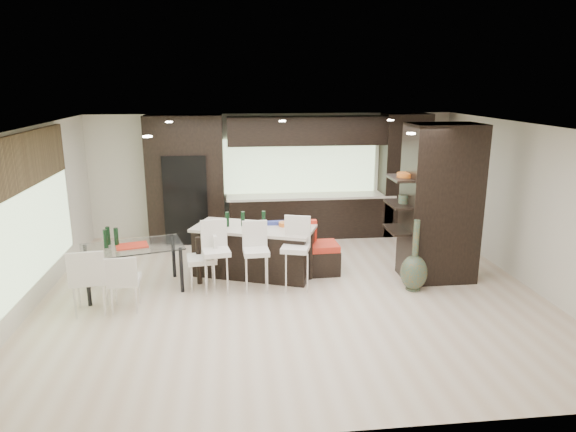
{
  "coord_description": "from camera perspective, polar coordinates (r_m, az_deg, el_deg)",
  "views": [
    {
      "loc": [
        -0.95,
        -7.78,
        3.35
      ],
      "look_at": [
        0.0,
        0.6,
        1.15
      ],
      "focal_mm": 32.0,
      "sensor_mm": 36.0,
      "label": 1
    }
  ],
  "objects": [
    {
      "name": "ground",
      "position": [
        8.53,
        0.46,
        -8.52
      ],
      "size": [
        8.0,
        8.0,
        0.0
      ],
      "primitive_type": "plane",
      "color": "beige",
      "rests_on": "ground"
    },
    {
      "name": "back_wall",
      "position": [
        11.5,
        -1.64,
        4.6
      ],
      "size": [
        8.0,
        0.02,
        2.7
      ],
      "primitive_type": "cube",
      "color": "silver",
      "rests_on": "ground"
    },
    {
      "name": "left_wall",
      "position": [
        8.59,
        -27.04,
        -0.48
      ],
      "size": [
        0.02,
        7.0,
        2.7
      ],
      "primitive_type": "cube",
      "color": "silver",
      "rests_on": "ground"
    },
    {
      "name": "right_wall",
      "position": [
        9.44,
        25.36,
        0.95
      ],
      "size": [
        0.02,
        7.0,
        2.7
      ],
      "primitive_type": "cube",
      "color": "silver",
      "rests_on": "ground"
    },
    {
      "name": "ceiling",
      "position": [
        7.87,
        0.5,
        9.87
      ],
      "size": [
        8.0,
        7.0,
        0.02
      ],
      "primitive_type": "cube",
      "color": "white",
      "rests_on": "ground"
    },
    {
      "name": "window_left",
      "position": [
        8.76,
        -26.35,
        -0.13
      ],
      "size": [
        0.04,
        3.2,
        1.9
      ],
      "primitive_type": "cube",
      "color": "#B2D199",
      "rests_on": "left_wall"
    },
    {
      "name": "window_back",
      "position": [
        11.49,
        1.37,
        5.61
      ],
      "size": [
        3.4,
        0.04,
        1.2
      ],
      "primitive_type": "cube",
      "color": "#B2D199",
      "rests_on": "back_wall"
    },
    {
      "name": "stone_accent",
      "position": [
        8.59,
        -26.84,
        5.69
      ],
      "size": [
        0.08,
        3.0,
        0.8
      ],
      "primitive_type": "cube",
      "color": "brown",
      "rests_on": "left_wall"
    },
    {
      "name": "ceiling_spots",
      "position": [
        8.12,
        0.28,
        9.88
      ],
      "size": [
        4.0,
        3.0,
        0.02
      ],
      "primitive_type": "cube",
      "color": "white",
      "rests_on": "ceiling"
    },
    {
      "name": "back_cabinetry",
      "position": [
        11.23,
        1.06,
        4.36
      ],
      "size": [
        6.8,
        0.68,
        2.7
      ],
      "primitive_type": "cube",
      "color": "black",
      "rests_on": "ground"
    },
    {
      "name": "refrigerator",
      "position": [
        11.2,
        -11.19,
        1.97
      ],
      "size": [
        0.9,
        0.68,
        1.9
      ],
      "primitive_type": "cube",
      "color": "black",
      "rests_on": "ground"
    },
    {
      "name": "partition_column",
      "position": [
        9.14,
        16.57,
        1.36
      ],
      "size": [
        1.2,
        0.8,
        2.7
      ],
      "primitive_type": "cube",
      "color": "black",
      "rests_on": "ground"
    },
    {
      "name": "kitchen_island",
      "position": [
        9.19,
        -3.79,
        -3.88
      ],
      "size": [
        2.29,
        1.6,
        0.88
      ],
      "primitive_type": "cube",
      "rotation": [
        0.0,
        0.0,
        -0.37
      ],
      "color": "black",
      "rests_on": "ground"
    },
    {
      "name": "stool_left",
      "position": [
        8.45,
        -7.94,
        -5.38
      ],
      "size": [
        0.49,
        0.49,
        0.96
      ],
      "primitive_type": "cube",
      "rotation": [
        0.0,
        0.0,
        0.17
      ],
      "color": "white",
      "rests_on": "ground"
    },
    {
      "name": "stool_mid",
      "position": [
        8.47,
        -3.54,
        -5.33
      ],
      "size": [
        0.43,
        0.43,
        0.93
      ],
      "primitive_type": "cube",
      "rotation": [
        0.0,
        0.0,
        0.05
      ],
      "color": "white",
      "rests_on": "ground"
    },
    {
      "name": "stool_right",
      "position": [
        8.5,
        0.83,
        -5.03
      ],
      "size": [
        0.54,
        0.54,
        0.98
      ],
      "primitive_type": "cube",
      "rotation": [
        0.0,
        0.0,
        -0.3
      ],
      "color": "white",
      "rests_on": "ground"
    },
    {
      "name": "bench",
      "position": [
        9.23,
        1.11,
        -4.82
      ],
      "size": [
        1.48,
        0.62,
        0.56
      ],
      "primitive_type": "cube",
      "rotation": [
        0.0,
        0.0,
        0.04
      ],
      "color": "black",
      "rests_on": "ground"
    },
    {
      "name": "floor_vase",
      "position": [
        8.69,
        13.93,
        -4.26
      ],
      "size": [
        0.46,
        0.46,
        1.2
      ],
      "primitive_type": null,
      "rotation": [
        0.0,
        0.0,
        0.03
      ],
      "color": "#3F4A36",
      "rests_on": "ground"
    },
    {
      "name": "dining_table",
      "position": [
        8.86,
        -16.76,
        -5.6
      ],
      "size": [
        1.77,
        1.29,
        0.77
      ],
      "primitive_type": "cube",
      "rotation": [
        0.0,
        0.0,
        0.27
      ],
      "color": "white",
      "rests_on": "ground"
    },
    {
      "name": "chair_near",
      "position": [
        8.16,
        -17.68,
        -7.21
      ],
      "size": [
        0.46,
        0.46,
        0.83
      ],
      "primitive_type": "cube",
      "rotation": [
        0.0,
        0.0,
        0.04
      ],
      "color": "white",
      "rests_on": "ground"
    },
    {
      "name": "chair_far",
      "position": [
        8.23,
        -21.17,
        -6.91
      ],
      "size": [
        0.58,
        0.58,
        0.94
      ],
      "primitive_type": "cube",
      "rotation": [
        0.0,
        0.0,
        0.14
      ],
      "color": "white",
      "rests_on": "ground"
    },
    {
      "name": "chair_end",
      "position": [
        8.71,
        -9.56,
        -5.15
      ],
      "size": [
        0.52,
        0.52,
        0.87
      ],
      "primitive_type": "cube",
      "rotation": [
        0.0,
        0.0,
        1.69
      ],
      "color": "white",
      "rests_on": "ground"
    }
  ]
}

